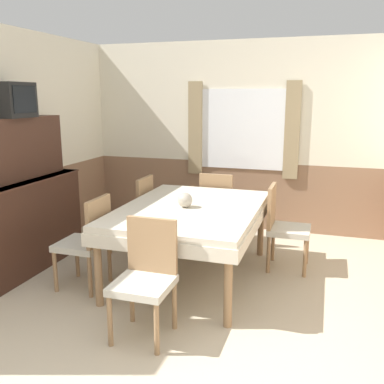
% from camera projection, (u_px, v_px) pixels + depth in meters
% --- Properties ---
extents(wall_back, '(4.53, 0.10, 2.60)m').
position_uv_depth(wall_back, '(235.00, 137.00, 5.98)').
color(wall_back, silver).
rests_on(wall_back, ground_plane).
extents(wall_left, '(0.05, 4.44, 2.60)m').
position_uv_depth(wall_left, '(9.00, 148.00, 4.71)').
color(wall_left, silver).
rests_on(wall_left, ground_plane).
extents(dining_table, '(1.38, 1.90, 0.77)m').
position_uv_depth(dining_table, '(191.00, 216.00, 4.36)').
color(dining_table, beige).
rests_on(dining_table, ground_plane).
extents(chair_head_window, '(0.44, 0.44, 0.92)m').
position_uv_depth(chair_head_window, '(218.00, 205.00, 5.46)').
color(chair_head_window, '#93704C').
rests_on(chair_head_window, ground_plane).
extents(chair_right_far, '(0.44, 0.44, 0.92)m').
position_uv_depth(chair_right_far, '(283.00, 224.00, 4.64)').
color(chair_right_far, '#93704C').
rests_on(chair_right_far, ground_plane).
extents(chair_left_near, '(0.44, 0.44, 0.92)m').
position_uv_depth(chair_left_near, '(88.00, 239.00, 4.16)').
color(chair_left_near, '#93704C').
rests_on(chair_left_near, ground_plane).
extents(chair_left_far, '(0.44, 0.44, 0.92)m').
position_uv_depth(chair_left_far, '(136.00, 211.00, 5.17)').
color(chair_left_far, '#93704C').
rests_on(chair_left_far, ground_plane).
extents(chair_head_near, '(0.44, 0.44, 0.92)m').
position_uv_depth(chair_head_near, '(146.00, 274.00, 3.34)').
color(chair_head_near, '#93704C').
rests_on(chair_head_near, ground_plane).
extents(sideboard, '(0.46, 1.49, 1.64)m').
position_uv_depth(sideboard, '(23.00, 206.00, 4.61)').
color(sideboard, '#3D2319').
rests_on(sideboard, ground_plane).
extents(tv, '(0.29, 0.41, 0.36)m').
position_uv_depth(tv, '(13.00, 100.00, 4.35)').
color(tv, black).
rests_on(tv, sideboard).
extents(vase, '(0.15, 0.15, 0.15)m').
position_uv_depth(vase, '(185.00, 200.00, 4.29)').
color(vase, '#A39989').
rests_on(vase, dining_table).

